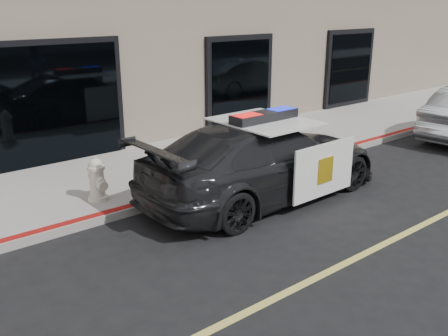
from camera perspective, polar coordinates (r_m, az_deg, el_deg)
ground at (r=7.20m, az=10.91°, el=-12.05°), size 120.00×120.00×0.00m
sidewalk_n at (r=10.94m, az=-10.42°, el=-0.76°), size 60.00×3.50×0.15m
police_car at (r=9.54m, az=4.53°, el=0.97°), size 2.43×5.22×1.69m
fire_hydrant at (r=9.35m, az=-14.30°, el=-1.37°), size 0.37×0.52×0.82m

